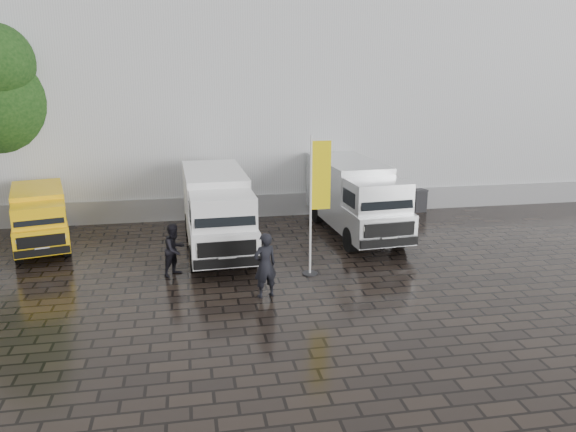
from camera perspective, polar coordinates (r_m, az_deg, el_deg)
The scene contains 10 objects.
ground at distance 17.68m, azimuth 0.67°, elevation -6.74°, with size 120.00×120.00×0.00m, color black.
exhibition_hall at distance 32.50m, azimuth -1.20°, elevation 14.17°, with size 44.00×16.00×12.00m, color silver.
hall_plinth at distance 25.33m, azimuth 1.73°, elevation 1.28°, with size 44.00×0.15×1.00m, color gray.
van_yellow at distance 22.59m, azimuth -23.89°, elevation -0.32°, with size 1.77×4.61×2.13m, color yellow, non-canonical shape.
van_white at distance 20.44m, azimuth -7.22°, elevation 0.32°, with size 2.15×6.45×2.79m, color white, non-canonical shape.
van_silver at distance 22.39m, azimuth 6.86°, elevation 1.70°, with size 2.17×6.52×2.82m, color silver, non-canonical shape.
flagpole at distance 17.65m, azimuth 2.90°, elevation 1.69°, with size 0.88×0.50×4.51m.
wheelie_bin at distance 26.56m, azimuth 13.13°, elevation 1.57°, with size 0.62×0.62×1.03m, color black.
person_front at distance 16.31m, azimuth -2.35°, elevation -5.03°, with size 0.71×0.47×1.94m, color black.
person_tent at distance 18.37m, azimuth -11.45°, elevation -3.36°, with size 0.83×0.65×1.71m, color black.
Camera 1 is at (-3.11, -16.10, 6.63)m, focal length 35.00 mm.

